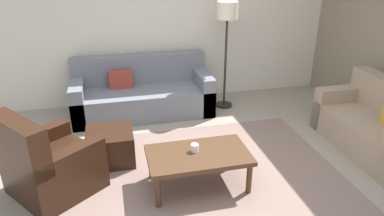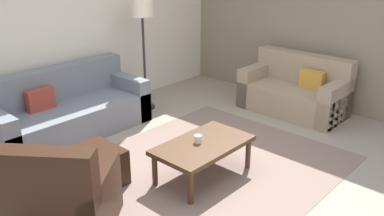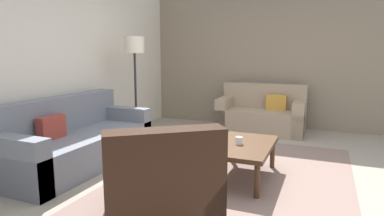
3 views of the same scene
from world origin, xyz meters
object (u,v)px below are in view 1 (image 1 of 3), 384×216
Objects in this scene: couch_loveseat at (378,127)px; lamp_standing at (227,22)px; armchair_leather at (47,168)px; cup at (195,148)px; couch_main at (142,94)px; ottoman at (110,146)px; coffee_table at (199,157)px.

couch_loveseat is 2.60m from lamp_standing.
armchair_leather reaches higher than cup.
couch_main is at bearing 174.86° from lamp_standing.
couch_main is 2.16m from cup.
couch_main is at bearing 58.17° from armchair_leather.
couch_main and couch_loveseat have the same top height.
coffee_table is (0.93, -0.75, 0.16)m from ottoman.
couch_loveseat is (2.86, -1.93, 0.01)m from couch_main.
couch_main is 1.92× the size of armchair_leather.
couch_loveseat is at bearing -34.05° from couch_main.
cup is at bearing -175.51° from couch_loveseat.
couch_main reaches higher than cup.
lamp_standing reaches higher than ottoman.
armchair_leather is (-4.06, -0.00, 0.00)m from couch_loveseat.
coffee_table is at bearing -56.84° from cup.
couch_loveseat is at bearing -50.29° from lamp_standing.
cup is at bearing -116.62° from lamp_standing.
armchair_leather is at bearing 171.23° from coffee_table.
couch_main is at bearing 69.08° from ottoman.
cup reaches higher than ottoman.
lamp_standing is at bearing -5.14° from couch_main.
couch_main is 3.45m from couch_loveseat.
couch_main reaches higher than coffee_table.
couch_loveseat is 1.39× the size of armchair_leather.
cup is at bearing -38.05° from ottoman.
coffee_table is at bearing -115.35° from lamp_standing.
armchair_leather is 3.32m from lamp_standing.
armchair_leather is 1.60m from coffee_table.
ottoman is 0.51× the size of coffee_table.
cup is (1.55, -0.20, 0.15)m from armchair_leather.
cup is 0.05× the size of lamp_standing.
lamp_standing reaches higher than couch_main.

